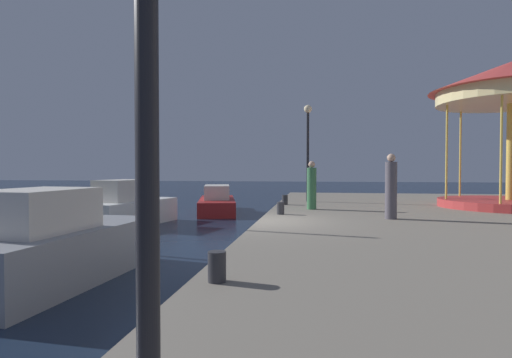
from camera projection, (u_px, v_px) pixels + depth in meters
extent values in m
plane|color=#162338|center=(258.00, 248.00, 11.71)|extent=(120.00, 120.00, 0.00)
cube|color=gray|center=(510.00, 240.00, 10.71)|extent=(13.36, 27.40, 0.80)
cube|color=white|center=(129.00, 213.00, 16.49)|extent=(2.73, 4.64, 1.00)
cube|color=beige|center=(121.00, 190.00, 16.04)|extent=(1.66, 2.15, 0.84)
cube|color=#4C6070|center=(137.00, 185.00, 16.93)|extent=(1.08, 0.34, 0.38)
cube|color=gray|center=(56.00, 254.00, 8.28)|extent=(2.40, 4.80, 1.08)
cube|color=beige|center=(38.00, 210.00, 7.78)|extent=(1.59, 2.15, 0.81)
cube|color=#4C6070|center=(73.00, 198.00, 8.77)|extent=(1.24, 0.19, 0.37)
cube|color=maroon|center=(217.00, 206.00, 21.12)|extent=(2.98, 5.67, 0.72)
cube|color=beige|center=(217.00, 192.00, 21.01)|extent=(1.76, 2.60, 0.70)
cube|color=#4C6070|center=(217.00, 188.00, 22.20)|extent=(1.05, 0.35, 0.32)
cylinder|color=#B23333|center=(510.00, 204.00, 15.47)|extent=(5.06, 5.06, 0.30)
cylinder|color=gold|center=(510.00, 152.00, 15.42)|extent=(0.28, 0.28, 3.63)
cylinder|color=#F2E099|center=(511.00, 97.00, 15.36)|extent=(5.28, 5.28, 0.50)
cone|color=#C63D38|center=(512.00, 76.00, 15.34)|extent=(5.86, 5.86, 1.09)
cylinder|color=gold|center=(460.00, 154.00, 17.54)|extent=(0.08, 0.08, 3.63)
cylinder|color=gold|center=(447.00, 152.00, 15.76)|extent=(0.08, 0.08, 3.63)
cylinder|color=gold|center=(501.00, 150.00, 13.63)|extent=(0.08, 0.08, 3.63)
cylinder|color=black|center=(147.00, 82.00, 2.04)|extent=(0.12, 0.12, 3.84)
cylinder|color=black|center=(308.00, 157.00, 18.23)|extent=(0.12, 0.12, 3.96)
sphere|color=#F9E5B2|center=(308.00, 109.00, 18.17)|extent=(0.36, 0.36, 0.36)
cylinder|color=#2D2D33|center=(285.00, 200.00, 16.71)|extent=(0.24, 0.24, 0.40)
cylinder|color=#2D2D33|center=(217.00, 267.00, 5.34)|extent=(0.24, 0.24, 0.40)
cylinder|color=#2D2D33|center=(281.00, 208.00, 13.19)|extent=(0.24, 0.24, 0.40)
cylinder|color=#387247|center=(312.00, 188.00, 14.82)|extent=(0.34, 0.34, 1.51)
sphere|color=tan|center=(312.00, 164.00, 14.80)|extent=(0.24, 0.24, 0.24)
cylinder|color=#514C56|center=(391.00, 190.00, 11.98)|extent=(0.34, 0.34, 1.68)
sphere|color=tan|center=(391.00, 158.00, 11.96)|extent=(0.24, 0.24, 0.24)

